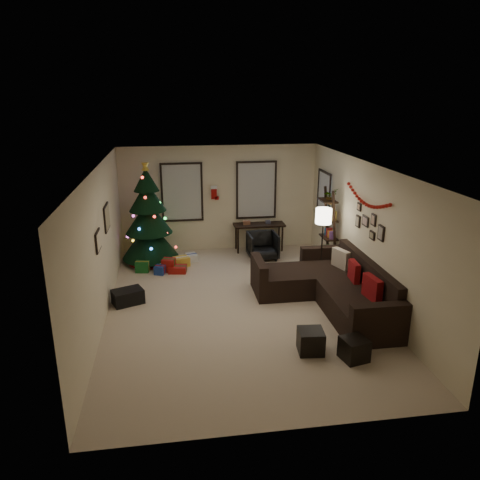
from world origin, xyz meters
The scene contains 29 objects.
floor centered at (0.00, 0.00, 0.00)m, with size 7.00×7.00×0.00m, color beige.
ceiling centered at (0.00, 0.00, 2.70)m, with size 7.00×7.00×0.00m, color white.
wall_back centered at (0.00, 3.50, 1.35)m, with size 5.00×5.00×0.00m, color beige.
wall_front centered at (0.00, -3.50, 1.35)m, with size 5.00×5.00×0.00m, color beige.
wall_left centered at (-2.50, 0.00, 1.35)m, with size 7.00×7.00×0.00m, color beige.
wall_right centered at (2.50, 0.00, 1.35)m, with size 7.00×7.00×0.00m, color beige.
window_back_left centered at (-0.95, 3.47, 1.55)m, with size 1.05×0.06×1.50m.
window_back_right centered at (0.95, 3.47, 1.55)m, with size 1.05×0.06×1.50m.
window_right_wall centered at (2.47, 2.55, 1.50)m, with size 0.06×0.90×1.30m.
christmas_tree centered at (-1.78, 2.74, 1.04)m, with size 1.35×1.35×2.51m.
presents centered at (-1.41, 2.23, 0.11)m, with size 1.50×1.01×0.30m.
sofa centered at (1.80, -0.13, 0.31)m, with size 2.15×3.10×0.93m.
pillow_red_a centered at (2.21, -1.02, 0.64)m, with size 0.13×0.49×0.49m, color maroon.
pillow_red_b centered at (2.21, -0.18, 0.64)m, with size 0.11×0.43×0.43m, color maroon.
pillow_cream centered at (2.21, 0.53, 0.63)m, with size 0.13×0.46×0.46m, color #C1B19C.
ottoman_near centered at (0.88, -1.80, 0.19)m, with size 0.39×0.39×0.38m, color black.
ottoman_far centered at (1.48, -2.11, 0.18)m, with size 0.37×0.37×0.35m, color black.
desk centered at (0.99, 3.22, 0.63)m, with size 1.31×0.47×0.71m.
desk_chair centered at (0.96, 2.57, 0.33)m, with size 0.65×0.61×0.67m, color black.
bookshelf centered at (2.30, 1.56, 0.94)m, with size 0.30×0.57×1.94m.
potted_plant centered at (2.30, 1.65, 1.79)m, with size 0.40×0.35×0.45m, color #4C4C4C.
floor_lamp centered at (1.95, 1.02, 1.36)m, with size 0.34×0.34×1.62m.
art_map centered at (-2.48, 0.93, 1.63)m, with size 0.04×0.60×0.50m.
art_abstract centered at (-2.48, -0.31, 1.55)m, with size 0.04×0.45×0.35m.
gallery centered at (2.48, -0.07, 1.57)m, with size 0.03×1.25×0.54m.
garland centered at (2.45, 0.06, 2.04)m, with size 0.08×1.90×0.30m, color #A5140C, non-canonical shape.
stocking_left centered at (-0.14, 3.39, 1.54)m, with size 0.20×0.05×0.36m.
stocking_right centered at (0.19, 3.59, 1.46)m, with size 0.20×0.05×0.36m.
storage_bin centered at (-2.15, 0.44, 0.14)m, with size 0.57×0.38×0.29m, color black.
Camera 1 is at (-1.19, -8.04, 3.96)m, focal length 34.54 mm.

